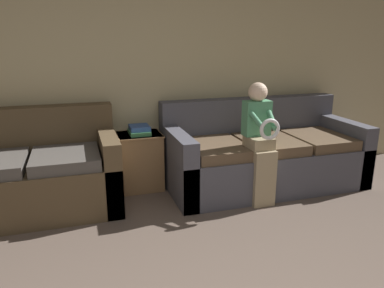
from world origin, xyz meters
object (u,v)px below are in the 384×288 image
object	(u,v)px
child_left_seated	(260,137)
side_shelf	(140,161)
couch_side	(32,175)
couch_main	(262,155)
book_stack	(139,130)

from	to	relation	value
child_left_seated	side_shelf	distance (m)	1.33
couch_side	couch_main	bearing A→B (deg)	-1.36
couch_main	side_shelf	size ratio (longest dim) A/B	3.49
couch_main	book_stack	xyz separation A→B (m)	(-1.33, 0.27, 0.33)
child_left_seated	side_shelf	xyz separation A→B (m)	(-1.08, 0.69, -0.36)
couch_main	child_left_seated	bearing A→B (deg)	-122.00
child_left_seated	book_stack	size ratio (longest dim) A/B	4.56
child_left_seated	side_shelf	world-z (taller)	child_left_seated
side_shelf	book_stack	bearing A→B (deg)	-32.44
couch_side	book_stack	bearing A→B (deg)	11.31
couch_main	side_shelf	bearing A→B (deg)	168.36
couch_side	book_stack	xyz separation A→B (m)	(1.08, 0.22, 0.32)
couch_main	couch_side	size ratio (longest dim) A/B	1.34
side_shelf	child_left_seated	bearing A→B (deg)	-32.82
couch_side	child_left_seated	size ratio (longest dim) A/B	1.34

